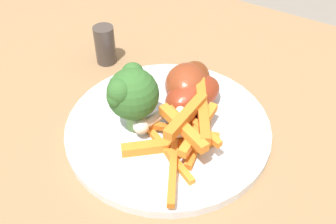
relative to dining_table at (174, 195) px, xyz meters
name	(u,v)px	position (x,y,z in m)	size (l,w,h in m)	color
dining_table	(174,195)	(0.00, 0.00, 0.00)	(1.00, 0.75, 0.70)	#8E6B47
dinner_plate	(168,128)	(0.02, -0.01, 0.12)	(0.25, 0.25, 0.01)	silver
broccoli_floret_front	(132,94)	(0.05, 0.02, 0.17)	(0.06, 0.06, 0.08)	#73A05A
carrot_fries_pile	(185,133)	(-0.02, 0.01, 0.14)	(0.11, 0.17, 0.05)	orange
chicken_drumstick_near	(191,87)	(0.02, -0.06, 0.14)	(0.07, 0.13, 0.04)	#531C0B
chicken_drumstick_far	(186,87)	(0.02, -0.06, 0.15)	(0.08, 0.12, 0.05)	#5F2010
chicken_drumstick_extra	(190,97)	(0.01, -0.05, 0.14)	(0.07, 0.13, 0.04)	#5F1B0E
pepper_shaker	(105,45)	(0.17, -0.09, 0.14)	(0.03, 0.03, 0.06)	#423833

